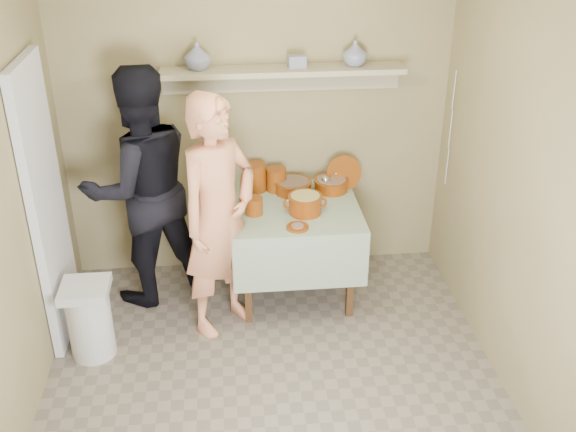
{
  "coord_description": "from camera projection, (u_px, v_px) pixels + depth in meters",
  "views": [
    {
      "loc": [
        -0.25,
        -3.23,
        3.04
      ],
      "look_at": [
        0.15,
        0.75,
        0.95
      ],
      "focal_mm": 42.0,
      "sensor_mm": 36.0,
      "label": 1
    }
  ],
  "objects": [
    {
      "name": "cazuela_meat_a",
      "position": [
        293.0,
        186.0,
        5.25
      ],
      "size": [
        0.3,
        0.3,
        0.1
      ],
      "color": "#642204",
      "rests_on": "serving_table"
    },
    {
      "name": "serving_table",
      "position": [
        294.0,
        219.0,
        5.13
      ],
      "size": [
        0.97,
        0.97,
        0.76
      ],
      "color": "#4C2D16",
      "rests_on": "ground"
    },
    {
      "name": "cazuela_rice",
      "position": [
        305.0,
        203.0,
        4.93
      ],
      "size": [
        0.33,
        0.25,
        0.14
      ],
      "color": "#642204",
      "rests_on": "serving_table"
    },
    {
      "name": "cazuela_meat_b",
      "position": [
        331.0,
        184.0,
        5.28
      ],
      "size": [
        0.28,
        0.28,
        0.1
      ],
      "color": "#642204",
      "rests_on": "serving_table"
    },
    {
      "name": "tile_panel",
      "position": [
        47.0,
        207.0,
        4.52
      ],
      "size": [
        0.06,
        0.7,
        2.0
      ],
      "primitive_type": "cube",
      "color": "silver",
      "rests_on": "ground"
    },
    {
      "name": "trash_bin",
      "position": [
        90.0,
        320.0,
        4.59
      ],
      "size": [
        0.32,
        0.32,
        0.56
      ],
      "color": "silver",
      "rests_on": "ground"
    },
    {
      "name": "room_shell",
      "position": [
        274.0,
        172.0,
        3.53
      ],
      "size": [
        3.04,
        3.54,
        2.62
      ],
      "color": "#908358",
      "rests_on": "ground"
    },
    {
      "name": "person_helper",
      "position": [
        141.0,
        188.0,
        4.97
      ],
      "size": [
        1.1,
        1.0,
        1.84
      ],
      "primitive_type": "imported",
      "rotation": [
        0.0,
        0.0,
        -2.72
      ],
      "color": "black",
      "rests_on": "ground"
    },
    {
      "name": "wall_shelf",
      "position": [
        283.0,
        73.0,
        4.98
      ],
      "size": [
        1.8,
        0.25,
        0.21
      ],
      "color": "tan",
      "rests_on": "room_shell"
    },
    {
      "name": "ground",
      "position": [
        276.0,
        404.0,
        4.28
      ],
      "size": [
        3.5,
        3.5,
        0.0
      ],
      "primitive_type": "plane",
      "color": "#74685B",
      "rests_on": "ground"
    },
    {
      "name": "plate_stack_b",
      "position": [
        276.0,
        179.0,
        5.27
      ],
      "size": [
        0.15,
        0.15,
        0.19
      ],
      "primitive_type": "cylinder",
      "color": "#652805",
      "rests_on": "serving_table"
    },
    {
      "name": "empty_bowl",
      "position": [
        249.0,
        201.0,
        5.1
      ],
      "size": [
        0.15,
        0.15,
        0.04
      ],
      "primitive_type": "cylinder",
      "color": "#652805",
      "rests_on": "serving_table"
    },
    {
      "name": "ceramic_box",
      "position": [
        297.0,
        62.0,
        4.91
      ],
      "size": [
        0.14,
        0.1,
        0.09
      ],
      "primitive_type": "cube",
      "rotation": [
        0.0,
        0.0,
        0.09
      ],
      "color": "navy",
      "rests_on": "wall_shelf"
    },
    {
      "name": "vase_right",
      "position": [
        355.0,
        53.0,
        4.94
      ],
      "size": [
        0.19,
        0.19,
        0.19
      ],
      "primitive_type": "imported",
      "rotation": [
        0.0,
        0.0,
        0.07
      ],
      "color": "navy",
      "rests_on": "wall_shelf"
    },
    {
      "name": "front_plate",
      "position": [
        298.0,
        227.0,
        4.75
      ],
      "size": [
        0.16,
        0.16,
        0.03
      ],
      "color": "#652805",
      "rests_on": "serving_table"
    },
    {
      "name": "person_cook",
      "position": [
        219.0,
        217.0,
        4.64
      ],
      "size": [
        0.76,
        0.75,
        1.77
      ],
      "primitive_type": "imported",
      "rotation": [
        0.0,
        0.0,
        0.74
      ],
      "color": "tan",
      "rests_on": "ground"
    },
    {
      "name": "bowl_stack",
      "position": [
        254.0,
        206.0,
        4.92
      ],
      "size": [
        0.13,
        0.13,
        0.13
      ],
      "primitive_type": "cylinder",
      "color": "#652805",
      "rests_on": "serving_table"
    },
    {
      "name": "vase_left",
      "position": [
        197.0,
        56.0,
        4.84
      ],
      "size": [
        0.27,
        0.27,
        0.2
      ],
      "primitive_type": "imported",
      "rotation": [
        0.0,
        0.0,
        0.62
      ],
      "color": "navy",
      "rests_on": "wall_shelf"
    },
    {
      "name": "ladle",
      "position": [
        326.0,
        179.0,
        5.23
      ],
      "size": [
        0.08,
        0.26,
        0.19
      ],
      "color": "silver",
      "rests_on": "cazuela_meat_b"
    },
    {
      "name": "electrical_cord",
      "position": [
        450.0,
        129.0,
        5.13
      ],
      "size": [
        0.01,
        0.05,
        0.9
      ],
      "color": "silver",
      "rests_on": "wall_shelf"
    },
    {
      "name": "plate_stack_a",
      "position": [
        256.0,
        177.0,
        5.26
      ],
      "size": [
        0.17,
        0.17,
        0.22
      ],
      "primitive_type": "cylinder",
      "color": "#652805",
      "rests_on": "serving_table"
    },
    {
      "name": "propped_lid",
      "position": [
        344.0,
        173.0,
        5.31
      ],
      "size": [
        0.29,
        0.15,
        0.27
      ],
      "primitive_type": "cylinder",
      "rotation": [
        1.24,
        0.0,
        0.13
      ],
      "color": "#652805",
      "rests_on": "serving_table"
    }
  ]
}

